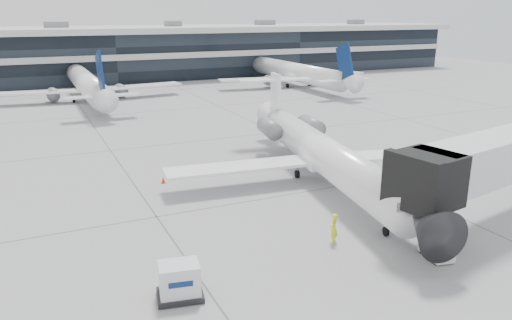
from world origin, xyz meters
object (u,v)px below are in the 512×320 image
regional_jet (321,151)px  jet_bridge (510,154)px  baggage_tug (436,248)px  ramp_worker (334,228)px  cargo_uld (179,282)px

regional_jet → jet_bridge: size_ratio=1.67×
baggage_tug → ramp_worker: bearing=146.9°
baggage_tug → cargo_uld: 15.57m
regional_jet → cargo_uld: 21.28m
cargo_uld → regional_jet: bearing=48.9°
regional_jet → ramp_worker: bearing=-107.9°
cargo_uld → baggage_tug: bearing=2.8°
jet_bridge → baggage_tug: (-8.97, -2.78, -4.18)m
ramp_worker → jet_bridge: bearing=131.2°
cargo_uld → ramp_worker: bearing=22.0°
baggage_tug → cargo_uld: cargo_uld is taller
ramp_worker → regional_jet: bearing=-160.4°
regional_jet → jet_bridge: (7.68, -12.46, 2.09)m
jet_bridge → baggage_tug: 10.28m
regional_jet → cargo_uld: regional_jet is taller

